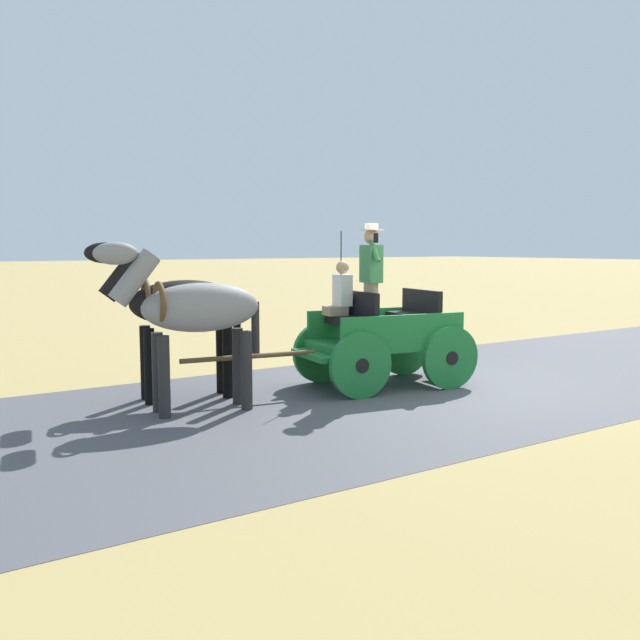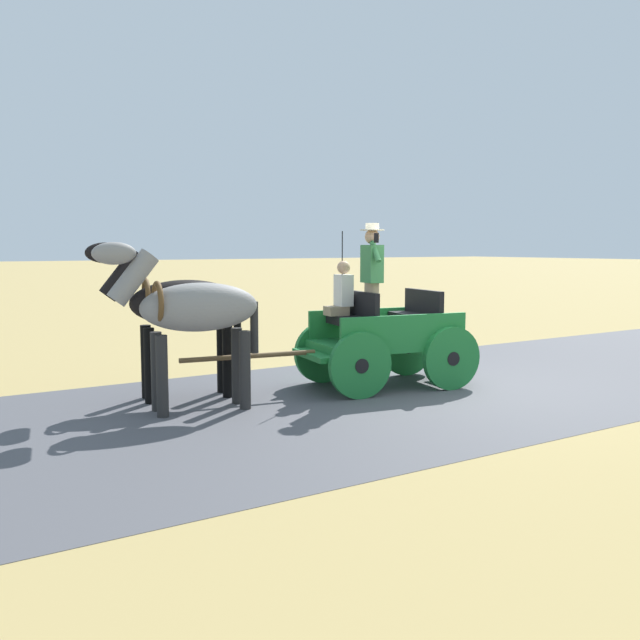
% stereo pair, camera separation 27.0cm
% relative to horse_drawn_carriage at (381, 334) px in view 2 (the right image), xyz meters
% --- Properties ---
extents(ground_plane, '(200.00, 200.00, 0.00)m').
position_rel_horse_drawn_carriage_xyz_m(ground_plane, '(-0.55, -0.78, -0.82)').
color(ground_plane, tan).
extents(road_surface, '(5.76, 160.00, 0.01)m').
position_rel_horse_drawn_carriage_xyz_m(road_surface, '(-0.55, -0.78, -0.81)').
color(road_surface, '#4C4C51').
rests_on(road_surface, ground).
extents(horse_drawn_carriage, '(1.76, 4.51, 2.50)m').
position_rel_horse_drawn_carriage_xyz_m(horse_drawn_carriage, '(0.00, 0.00, 0.00)').
color(horse_drawn_carriage, '#1E7233').
rests_on(horse_drawn_carriage, ground).
extents(horse_near_side, '(0.78, 2.15, 2.21)m').
position_rel_horse_drawn_carriage_xyz_m(horse_near_side, '(0.05, 3.06, 0.51)').
color(horse_near_side, gray).
rests_on(horse_near_side, ground).
extents(horse_off_side, '(0.86, 2.15, 2.21)m').
position_rel_horse_drawn_carriage_xyz_m(horse_off_side, '(0.86, 2.93, 0.51)').
color(horse_off_side, black).
rests_on(horse_off_side, ground).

